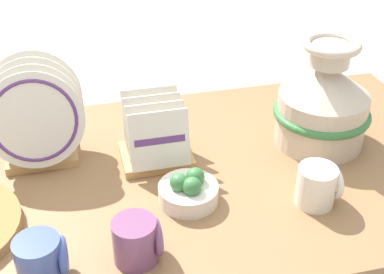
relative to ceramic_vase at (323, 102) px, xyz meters
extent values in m
cube|color=olive|center=(-0.39, -0.06, -0.15)|extent=(1.54, 0.86, 0.03)
cylinder|color=olive|center=(0.33, 0.32, -0.44)|extent=(0.06, 0.06, 0.55)
cylinder|color=beige|center=(0.00, 0.00, -0.05)|extent=(0.25, 0.25, 0.15)
cone|color=beige|center=(0.00, 0.00, 0.07)|extent=(0.25, 0.25, 0.09)
cylinder|color=beige|center=(0.00, 0.00, 0.14)|extent=(0.10, 0.10, 0.06)
torus|color=beige|center=(0.00, 0.00, 0.17)|extent=(0.15, 0.15, 0.02)
torus|color=#38753D|center=(0.00, 0.00, -0.03)|extent=(0.27, 0.27, 0.02)
cube|color=tan|center=(-0.77, 0.11, -0.12)|extent=(0.19, 0.15, 0.02)
cylinder|color=tan|center=(-0.84, 0.17, -0.08)|extent=(0.01, 0.01, 0.06)
cylinder|color=tan|center=(-0.71, 0.17, -0.08)|extent=(0.01, 0.01, 0.06)
cylinder|color=silver|center=(-0.77, 0.04, 0.02)|extent=(0.26, 0.07, 0.25)
torus|color=#5B3375|center=(-0.77, 0.04, 0.02)|extent=(0.22, 0.06, 0.22)
cylinder|color=silver|center=(-0.77, 0.09, 0.02)|extent=(0.26, 0.07, 0.25)
cylinder|color=silver|center=(-0.77, 0.13, 0.02)|extent=(0.26, 0.07, 0.25)
cylinder|color=silver|center=(-0.77, 0.18, 0.02)|extent=(0.26, 0.07, 0.25)
cube|color=tan|center=(-0.47, 0.02, -0.12)|extent=(0.19, 0.15, 0.02)
cylinder|color=tan|center=(-0.54, 0.08, -0.08)|extent=(0.01, 0.01, 0.06)
cylinder|color=tan|center=(-0.40, 0.08, -0.08)|extent=(0.01, 0.01, 0.06)
cube|color=silver|center=(-0.47, -0.04, -0.03)|extent=(0.16, 0.04, 0.15)
cube|color=silver|center=(-0.47, 0.00, -0.03)|extent=(0.16, 0.04, 0.15)
cube|color=silver|center=(-0.47, 0.04, -0.03)|extent=(0.16, 0.04, 0.15)
cube|color=silver|center=(-0.47, 0.09, -0.03)|extent=(0.16, 0.04, 0.15)
cube|color=#5B3375|center=(-0.47, -0.05, -0.03)|extent=(0.13, 0.01, 0.02)
cylinder|color=silver|center=(-0.13, -0.25, -0.08)|extent=(0.10, 0.10, 0.10)
torus|color=silver|center=(-0.08, -0.25, -0.08)|extent=(0.02, 0.08, 0.08)
cylinder|color=#7A4770|center=(-0.58, -0.34, -0.08)|extent=(0.10, 0.10, 0.10)
torus|color=#7A4770|center=(-0.53, -0.34, -0.08)|extent=(0.02, 0.08, 0.08)
cylinder|color=#42569E|center=(-0.78, -0.35, -0.08)|extent=(0.10, 0.10, 0.10)
torus|color=#42569E|center=(-0.73, -0.35, -0.08)|extent=(0.02, 0.08, 0.08)
cylinder|color=silver|center=(-0.43, -0.17, -0.11)|extent=(0.15, 0.15, 0.05)
sphere|color=#38753D|center=(-0.45, -0.17, -0.07)|extent=(0.05, 0.05, 0.05)
sphere|color=#38753D|center=(-0.41, -0.16, -0.07)|extent=(0.05, 0.05, 0.05)
sphere|color=#38753D|center=(-0.42, -0.20, -0.07)|extent=(0.05, 0.05, 0.05)
camera|label=1|loc=(-0.66, -1.17, 0.72)|focal=50.00mm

